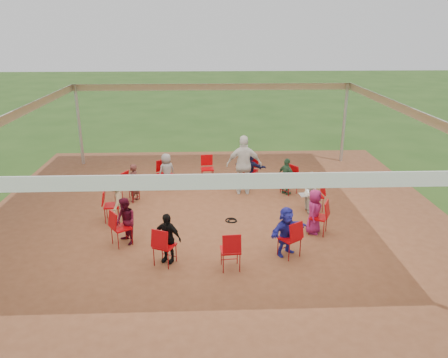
{
  "coord_description": "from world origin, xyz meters",
  "views": [
    {
      "loc": [
        -0.23,
        -11.19,
        5.07
      ],
      "look_at": [
        0.22,
        0.3,
        0.98
      ],
      "focal_mm": 35.0,
      "sensor_mm": 36.0,
      "label": 1
    }
  ],
  "objects_px": {
    "chair_6": "(112,206)",
    "person_seated_7": "(167,238)",
    "chair_1": "(289,180)",
    "chair_11": "(318,217)",
    "chair_4": "(165,174)",
    "person_seated_1": "(286,177)",
    "person_seated_0": "(311,192)",
    "cable_coil": "(232,220)",
    "chair_0": "(315,196)",
    "person_seated_4": "(133,183)",
    "chair_8": "(165,246)",
    "chair_10": "(290,238)",
    "person_seated_8": "(286,231)",
    "chair_3": "(207,169)",
    "standing_person": "(244,165)",
    "chair_7": "(121,228)",
    "person_seated_5": "(116,201)",
    "person_seated_6": "(126,221)",
    "person_seated_9": "(314,211)",
    "chair_2": "(251,171)",
    "chair_5": "(130,187)",
    "chair_9": "(230,250)",
    "person_seated_3": "(167,171)",
    "person_seated_2": "(249,168)",
    "laptop": "(306,193)"
  },
  "relations": [
    {
      "from": "chair_6",
      "to": "person_seated_7",
      "type": "distance_m",
      "value": 2.78
    },
    {
      "from": "chair_1",
      "to": "chair_11",
      "type": "xyz_separation_m",
      "value": [
        0.24,
        -2.82,
        0.0
      ]
    },
    {
      "from": "chair_4",
      "to": "person_seated_1",
      "type": "distance_m",
      "value": 3.92
    },
    {
      "from": "chair_4",
      "to": "chair_11",
      "type": "height_order",
      "value": "same"
    },
    {
      "from": "person_seated_0",
      "to": "cable_coil",
      "type": "relative_size",
      "value": 3.18
    },
    {
      "from": "chair_0",
      "to": "chair_4",
      "type": "relative_size",
      "value": 1.0
    },
    {
      "from": "chair_4",
      "to": "person_seated_4",
      "type": "bearing_deg",
      "value": 19.62
    },
    {
      "from": "chair_4",
      "to": "chair_8",
      "type": "bearing_deg",
      "value": 60.0
    },
    {
      "from": "chair_10",
      "to": "person_seated_8",
      "type": "bearing_deg",
      "value": 90.0
    },
    {
      "from": "person_seated_1",
      "to": "person_seated_4",
      "type": "relative_size",
      "value": 1.0
    },
    {
      "from": "person_seated_0",
      "to": "chair_3",
      "type": "bearing_deg",
      "value": 43.76
    },
    {
      "from": "standing_person",
      "to": "person_seated_7",
      "type": "bearing_deg",
      "value": 66.85
    },
    {
      "from": "chair_1",
      "to": "chair_7",
      "type": "distance_m",
      "value": 5.67
    },
    {
      "from": "chair_7",
      "to": "standing_person",
      "type": "bearing_deg",
      "value": 100.73
    },
    {
      "from": "chair_6",
      "to": "chair_11",
      "type": "relative_size",
      "value": 1.0
    },
    {
      "from": "chair_4",
      "to": "person_seated_5",
      "type": "bearing_deg",
      "value": 32.15
    },
    {
      "from": "chair_11",
      "to": "person_seated_6",
      "type": "xyz_separation_m",
      "value": [
        -4.79,
        -0.35,
        0.14
      ]
    },
    {
      "from": "chair_4",
      "to": "person_seated_5",
      "type": "relative_size",
      "value": 0.77
    },
    {
      "from": "person_seated_4",
      "to": "person_seated_9",
      "type": "bearing_deg",
      "value": 90.0
    },
    {
      "from": "chair_2",
      "to": "person_seated_0",
      "type": "distance_m",
      "value": 2.78
    },
    {
      "from": "chair_5",
      "to": "chair_9",
      "type": "distance_m",
      "value": 4.91
    },
    {
      "from": "chair_6",
      "to": "chair_3",
      "type": "bearing_deg",
      "value": 135.0
    },
    {
      "from": "chair_2",
      "to": "chair_7",
      "type": "bearing_deg",
      "value": 75.0
    },
    {
      "from": "chair_1",
      "to": "person_seated_1",
      "type": "height_order",
      "value": "person_seated_1"
    },
    {
      "from": "chair_4",
      "to": "chair_10",
      "type": "bearing_deg",
      "value": 90.0
    },
    {
      "from": "chair_9",
      "to": "person_seated_4",
      "type": "bearing_deg",
      "value": 119.28
    },
    {
      "from": "chair_11",
      "to": "person_seated_9",
      "type": "xyz_separation_m",
      "value": [
        -0.11,
        0.05,
        0.14
      ]
    },
    {
      "from": "chair_3",
      "to": "person_seated_9",
      "type": "xyz_separation_m",
      "value": [
        2.7,
        -3.97,
        0.14
      ]
    },
    {
      "from": "person_seated_6",
      "to": "cable_coil",
      "type": "bearing_deg",
      "value": 79.02
    },
    {
      "from": "cable_coil",
      "to": "chair_8",
      "type": "bearing_deg",
      "value": -126.37
    },
    {
      "from": "chair_0",
      "to": "chair_10",
      "type": "bearing_deg",
      "value": 150.0
    },
    {
      "from": "chair_0",
      "to": "person_seated_6",
      "type": "relative_size",
      "value": 0.77
    },
    {
      "from": "chair_2",
      "to": "person_seated_1",
      "type": "bearing_deg",
      "value": 160.38
    },
    {
      "from": "person_seated_7",
      "to": "person_seated_8",
      "type": "height_order",
      "value": "same"
    },
    {
      "from": "chair_11",
      "to": "person_seated_3",
      "type": "distance_m",
      "value": 5.36
    },
    {
      "from": "person_seated_0",
      "to": "person_seated_3",
      "type": "bearing_deg",
      "value": 60.0
    },
    {
      "from": "person_seated_3",
      "to": "person_seated_5",
      "type": "relative_size",
      "value": 1.0
    },
    {
      "from": "chair_8",
      "to": "person_seated_6",
      "type": "height_order",
      "value": "person_seated_6"
    },
    {
      "from": "chair_6",
      "to": "person_seated_4",
      "type": "distance_m",
      "value": 1.45
    },
    {
      "from": "person_seated_2",
      "to": "person_seated_7",
      "type": "xyz_separation_m",
      "value": [
        -2.3,
        -4.91,
        0.0
      ]
    },
    {
      "from": "chair_1",
      "to": "person_seated_1",
      "type": "xyz_separation_m",
      "value": [
        -0.1,
        -0.07,
        0.14
      ]
    },
    {
      "from": "person_seated_9",
      "to": "person_seated_3",
      "type": "bearing_deg",
      "value": 75.0
    },
    {
      "from": "chair_3",
      "to": "person_seated_0",
      "type": "height_order",
      "value": "person_seated_0"
    },
    {
      "from": "chair_2",
      "to": "person_seated_9",
      "type": "xyz_separation_m",
      "value": [
        1.26,
        -3.72,
        0.14
      ]
    },
    {
      "from": "chair_0",
      "to": "chair_1",
      "type": "distance_m",
      "value": 1.47
    },
    {
      "from": "chair_11",
      "to": "person_seated_2",
      "type": "relative_size",
      "value": 0.77
    },
    {
      "from": "chair_11",
      "to": "person_seated_2",
      "type": "height_order",
      "value": "person_seated_2"
    },
    {
      "from": "chair_9",
      "to": "person_seated_1",
      "type": "bearing_deg",
      "value": 60.72
    },
    {
      "from": "chair_5",
      "to": "laptop",
      "type": "relative_size",
      "value": 2.64
    },
    {
      "from": "chair_4",
      "to": "chair_6",
      "type": "xyz_separation_m",
      "value": [
        -1.2,
        -2.57,
        0.0
      ]
    }
  ]
}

